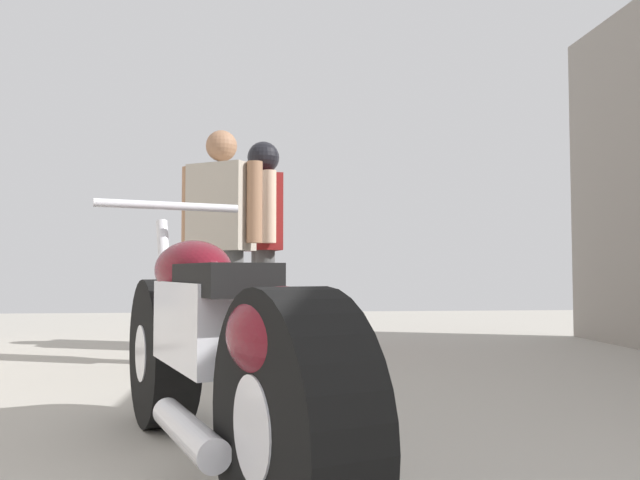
# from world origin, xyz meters

# --- Properties ---
(ground_plane) EXTENTS (14.96, 14.96, 0.00)m
(ground_plane) POSITION_xyz_m (0.00, 3.06, 0.00)
(ground_plane) COLOR #A8A399
(motorcycle_maroon_cruiser) EXTENTS (0.94, 1.96, 0.95)m
(motorcycle_maroon_cruiser) POSITION_xyz_m (-0.23, 2.39, 0.40)
(motorcycle_maroon_cruiser) COLOR black
(motorcycle_maroon_cruiser) RESTS_ON ground_plane
(mechanic_in_blue) EXTENTS (0.62, 0.43, 1.65)m
(mechanic_in_blue) POSITION_xyz_m (-0.35, 4.79, 0.93)
(mechanic_in_blue) COLOR #4C4C4C
(mechanic_in_blue) RESTS_ON ground_plane
(mechanic_with_helmet) EXTENTS (0.33, 0.69, 1.75)m
(mechanic_with_helmet) POSITION_xyz_m (-0.05, 5.63, 1.05)
(mechanic_with_helmet) COLOR #4C4C4C
(mechanic_with_helmet) RESTS_ON ground_plane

